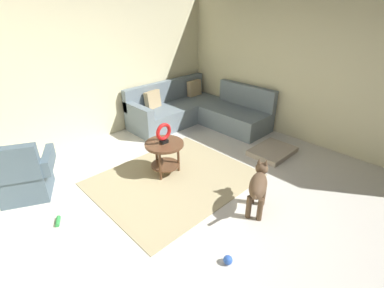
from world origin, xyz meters
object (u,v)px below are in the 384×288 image
armchair (23,177)px  torus_sculpture (164,133)px  sectional_couch (197,111)px  dog (258,185)px  dog_toy_ball (228,260)px  dog_toy_rope (58,221)px  dog_bed_mat (272,151)px  side_table (165,150)px

armchair → torus_sculpture: armchair is taller
sectional_couch → dog: 3.00m
dog_toy_ball → dog_toy_rope: dog_toy_ball is taller
torus_sculpture → dog_bed_mat: bearing=-25.5°
sectional_couch → dog_bed_mat: sectional_couch is taller
armchair → torus_sculpture: bearing=-0.2°
sectional_couch → side_table: size_ratio=3.75×
side_table → torus_sculpture: torus_sculpture is taller
torus_sculpture → dog_toy_ball: size_ratio=3.28×
torus_sculpture → dog_toy_rope: bearing=178.3°
side_table → dog: (0.31, -1.51, -0.04)m
dog_toy_ball → armchair: bearing=112.7°
dog → dog_toy_ball: size_ratio=7.88×
side_table → dog_toy_ball: 1.96m
dog_bed_mat → dog_toy_rope: 3.61m
torus_sculpture → dog_toy_rope: 1.83m
side_table → torus_sculpture: (-0.00, 0.00, 0.29)m
dog → sectional_couch: bearing=123.9°
sectional_couch → dog_toy_ball: (-2.45, -2.90, -0.24)m
armchair → torus_sculpture: (1.78, -0.89, 0.39)m
side_table → torus_sculpture: bearing=180.0°
dog_toy_ball → sectional_couch: bearing=49.9°
dog_toy_rope → dog: bearing=-38.0°
armchair → dog_toy_ball: size_ratio=9.89×
side_table → dog_bed_mat: (1.80, -0.86, -0.37)m
torus_sculpture → dog_bed_mat: (1.80, -0.86, -0.67)m
sectional_couch → side_table: (-1.80, -1.09, 0.13)m
dog_bed_mat → dog_toy_ball: size_ratio=8.04×
armchair → dog_toy_rope: 0.89m
dog_bed_mat → dog_toy_ball: (-2.44, -0.96, 0.00)m
sectional_couch → armchair: same height
torus_sculpture → dog: bearing=-78.5°
side_table → dog_bed_mat: size_ratio=0.75×
dog_bed_mat → dog: size_ratio=1.02×
dog_toy_ball → torus_sculpture: bearing=70.5°
sectional_couch → dog_bed_mat: 1.96m
torus_sculpture → dog_toy_ball: 2.04m
dog_toy_rope → dog_bed_mat: bearing=-14.5°
dog → dog_toy_ball: bearing=-98.5°
sectional_couch → dog_toy_rope: sectional_couch is taller
side_table → dog_toy_rope: size_ratio=3.66×
side_table → dog_toy_ball: side_table is taller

